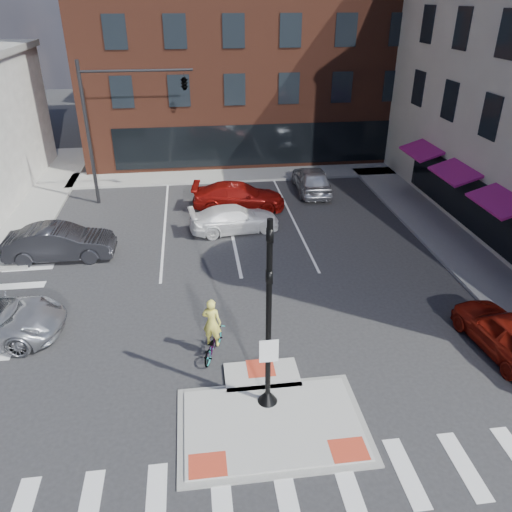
{
  "coord_description": "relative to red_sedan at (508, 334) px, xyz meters",
  "views": [
    {
      "loc": [
        -1.81,
        -10.76,
        11.01
      ],
      "look_at": [
        0.41,
        6.23,
        2.0
      ],
      "focal_mm": 35.0,
      "sensor_mm": 36.0,
      "label": 1
    }
  ],
  "objects": [
    {
      "name": "ground",
      "position": [
        -8.5,
        -1.8,
        -0.76
      ],
      "size": [
        120.0,
        120.0,
        0.0
      ],
      "primitive_type": "plane",
      "color": "#28282B",
      "rests_on": "ground"
    },
    {
      "name": "red_sedan",
      "position": [
        0.0,
        0.0,
        0.0
      ],
      "size": [
        2.26,
        4.65,
        1.53
      ],
      "primitive_type": "imported",
      "rotation": [
        0.0,
        0.0,
        3.24
      ],
      "color": "maroon",
      "rests_on": "ground"
    },
    {
      "name": "white_pickup",
      "position": [
        -8.33,
        11.2,
        -0.09
      ],
      "size": [
        4.87,
        2.49,
        1.35
      ],
      "primitive_type": "imported",
      "rotation": [
        0.0,
        0.0,
        1.7
      ],
      "color": "white",
      "rests_on": "ground"
    },
    {
      "name": "bg_car_dark",
      "position": [
        -16.64,
        9.2,
        0.04
      ],
      "size": [
        4.92,
        1.75,
        1.62
      ],
      "primitive_type": "imported",
      "rotation": [
        0.0,
        0.0,
        1.56
      ],
      "color": "#232328",
      "rests_on": "ground"
    },
    {
      "name": "building_far_right",
      "position": [
        0.5,
        52.2,
        5.24
      ],
      "size": [
        12.0,
        12.0,
        12.0
      ],
      "primitive_type": "cube",
      "color": "brown",
      "rests_on": "ground"
    },
    {
      "name": "cyclist",
      "position": [
        -10.0,
        1.16,
        -0.01
      ],
      "size": [
        1.2,
        1.87,
        2.23
      ],
      "rotation": [
        0.0,
        0.0,
        2.78
      ],
      "color": "#3F3F44",
      "rests_on": "ground"
    },
    {
      "name": "sidewalk_n",
      "position": [
        -5.5,
        20.2,
        -0.69
      ],
      "size": [
        26.0,
        3.0,
        0.15
      ],
      "primitive_type": "cube",
      "color": "gray",
      "rests_on": "ground"
    },
    {
      "name": "bg_car_red",
      "position": [
        -7.8,
        14.2,
        -0.0
      ],
      "size": [
        5.48,
        2.8,
        1.52
      ],
      "primitive_type": "imported",
      "rotation": [
        0.0,
        0.0,
        1.44
      ],
      "color": "maroon",
      "rests_on": "ground"
    },
    {
      "name": "building_far_left",
      "position": [
        -12.5,
        50.2,
        4.24
      ],
      "size": [
        10.0,
        12.0,
        10.0
      ],
      "primitive_type": "cube",
      "color": "slate",
      "rests_on": "ground"
    },
    {
      "name": "mast_arm_signal",
      "position": [
        -11.97,
        16.2,
        5.44
      ],
      "size": [
        6.1,
        2.24,
        8.0
      ],
      "color": "black",
      "rests_on": "ground"
    },
    {
      "name": "signal_pole",
      "position": [
        -8.5,
        -1.4,
        1.59
      ],
      "size": [
        0.6,
        0.6,
        5.98
      ],
      "color": "black",
      "rests_on": "refuge_island"
    },
    {
      "name": "building_n",
      "position": [
        -5.5,
        30.2,
        7.04
      ],
      "size": [
        24.4,
        18.4,
        15.5
      ],
      "color": "#53271A",
      "rests_on": "ground"
    },
    {
      "name": "sidewalk_e",
      "position": [
        2.3,
        8.2,
        -0.69
      ],
      "size": [
        3.0,
        24.0,
        0.15
      ],
      "primitive_type": "cube",
      "color": "gray",
      "rests_on": "ground"
    },
    {
      "name": "refuge_island",
      "position": [
        -8.5,
        -2.05,
        -0.71
      ],
      "size": [
        5.4,
        4.65,
        0.13
      ],
      "color": "gray",
      "rests_on": "ground"
    },
    {
      "name": "bg_car_silver",
      "position": [
        -3.03,
        16.35,
        0.06
      ],
      "size": [
        2.15,
        4.92,
        1.65
      ],
      "primitive_type": "imported",
      "rotation": [
        0.0,
        0.0,
        3.1
      ],
      "color": "#B0B2B8",
      "rests_on": "ground"
    }
  ]
}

